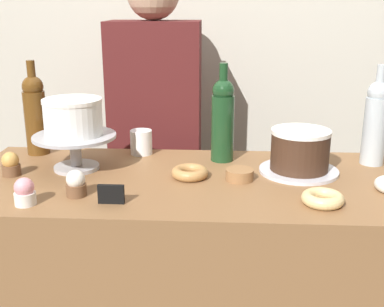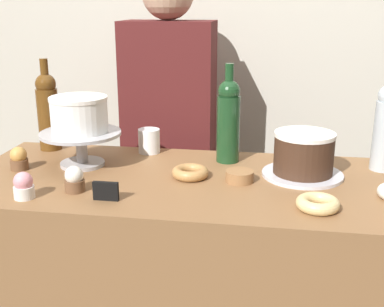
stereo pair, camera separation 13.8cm
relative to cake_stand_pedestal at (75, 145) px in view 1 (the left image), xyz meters
The scene contains 17 objects.
back_wall 0.93m from the cake_stand_pedestal, 65.13° to the left, with size 6.00×0.05×2.60m.
cake_stand_pedestal is the anchor object (origin of this frame).
white_layer_cake 0.09m from the cake_stand_pedestal, 90.00° to the right, with size 0.18×0.18×0.11m.
silver_serving_platter 0.71m from the cake_stand_pedestal, ahead, with size 0.25×0.25×0.01m.
chocolate_round_cake 0.70m from the cake_stand_pedestal, ahead, with size 0.18×0.18×0.13m.
wine_bottle_amber 0.25m from the cake_stand_pedestal, 138.67° to the left, with size 0.08×0.08×0.33m.
wine_bottle_clear 0.97m from the cake_stand_pedestal, ahead, with size 0.08×0.08×0.33m.
wine_bottle_green 0.48m from the cake_stand_pedestal, 14.48° to the left, with size 0.08×0.08×0.33m.
cupcake_strawberry 0.30m from the cake_stand_pedestal, 100.28° to the right, with size 0.06×0.06×0.07m.
cupcake_vanilla 0.24m from the cake_stand_pedestal, 73.97° to the right, with size 0.06×0.06×0.07m.
cupcake_caramel 0.20m from the cake_stand_pedestal, 159.21° to the right, with size 0.06×0.06×0.07m.
donut_maple 0.38m from the cake_stand_pedestal, ahead, with size 0.11×0.11×0.03m.
donut_glazed 0.77m from the cake_stand_pedestal, 18.50° to the right, with size 0.11×0.11×0.03m.
cookie_stack 0.53m from the cake_stand_pedestal, ahead, with size 0.08×0.08×0.03m.
price_sign_chalkboard 0.32m from the cake_stand_pedestal, 57.68° to the right, with size 0.07×0.01×0.05m.
coffee_cup_ceramic 0.25m from the cake_stand_pedestal, 43.92° to the left, with size 0.08×0.08×0.08m.
barista_figure 0.54m from the cake_stand_pedestal, 67.31° to the left, with size 0.36×0.22×1.60m.
Camera 1 is at (0.08, -1.38, 1.47)m, focal length 45.64 mm.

